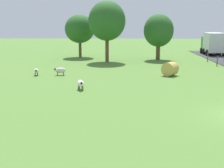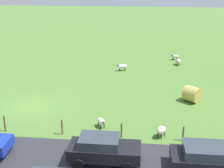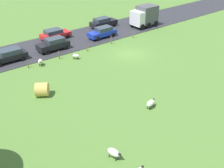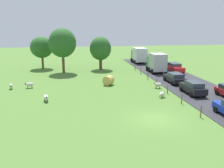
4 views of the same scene
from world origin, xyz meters
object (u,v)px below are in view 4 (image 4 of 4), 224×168
(sheep_1, at_px, (162,94))
(car_4, at_px, (150,58))
(truck_2, at_px, (157,63))
(hay_bale_0, at_px, (108,80))
(car_5, at_px, (175,78))
(sheep_2, at_px, (29,84))
(sheep_4, at_px, (46,97))
(tree_1, at_px, (100,49))
(tree_2, at_px, (62,43))
(sheep_0, at_px, (11,86))
(truck_0, at_px, (139,55))
(sheep_3, at_px, (158,85))
(car_2, at_px, (175,67))
(car_6, at_px, (193,87))
(tree_0, at_px, (42,47))

(sheep_1, bearing_deg, car_4, 74.94)
(truck_2, bearing_deg, hay_bale_0, -141.87)
(car_5, bearing_deg, truck_2, 89.66)
(sheep_2, bearing_deg, sheep_4, -66.55)
(tree_1, xyz_separation_m, tree_2, (-7.13, -2.34, 1.33))
(hay_bale_0, relative_size, car_4, 0.31)
(sheep_0, relative_size, truck_0, 0.23)
(sheep_3, bearing_deg, tree_2, 134.10)
(sheep_2, relative_size, car_4, 0.28)
(hay_bale_0, xyz_separation_m, truck_2, (10.07, 7.90, 1.21))
(sheep_4, xyz_separation_m, tree_1, (8.57, 19.79, 3.57))
(truck_0, height_order, car_4, truck_0)
(hay_bale_0, xyz_separation_m, car_2, (13.57, 7.82, 0.23))
(sheep_2, xyz_separation_m, sheep_3, (17.64, -2.96, 0.03))
(car_4, bearing_deg, truck_0, -145.68)
(truck_2, bearing_deg, car_6, -90.97)
(sheep_2, relative_size, hay_bale_0, 0.90)
(car_4, bearing_deg, tree_1, -145.94)
(hay_bale_0, relative_size, truck_2, 0.31)
(sheep_4, xyz_separation_m, truck_2, (18.29, 14.64, 1.38))
(tree_1, height_order, truck_0, tree_1)
(truck_2, xyz_separation_m, car_5, (-0.05, -8.38, -1.04))
(hay_bale_0, distance_m, car_4, 25.61)
(sheep_0, xyz_separation_m, hay_bale_0, (13.56, 0.18, 0.22))
(truck_0, bearing_deg, sheep_4, -124.65)
(truck_0, height_order, car_6, truck_0)
(sheep_1, distance_m, truck_2, 15.97)
(truck_0, bearing_deg, sheep_0, -140.02)
(tree_1, bearing_deg, car_4, 34.06)
(car_2, xyz_separation_m, car_5, (-3.55, -8.29, -0.05))
(car_4, distance_m, car_6, 28.69)
(car_5, bearing_deg, car_4, 81.49)
(tree_0, relative_size, truck_0, 1.31)
(sheep_1, height_order, truck_2, truck_2)
(sheep_0, height_order, sheep_1, sheep_0)
(truck_0, distance_m, car_6, 26.13)
(sheep_1, distance_m, truck_0, 27.23)
(sheep_4, height_order, car_2, car_2)
(sheep_4, bearing_deg, truck_0, 55.35)
(sheep_4, bearing_deg, car_2, 33.73)
(tree_0, height_order, tree_2, tree_2)
(hay_bale_0, relative_size, car_6, 0.32)
(sheep_2, relative_size, tree_0, 0.20)
(sheep_2, xyz_separation_m, car_6, (20.95, -6.58, 0.40))
(sheep_3, relative_size, truck_2, 0.24)
(sheep_0, height_order, sheep_3, sheep_3)
(sheep_4, bearing_deg, car_6, 0.38)
(sheep_2, bearing_deg, tree_1, 48.76)
(tree_0, bearing_deg, car_5, -37.89)
(sheep_0, distance_m, car_6, 24.25)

